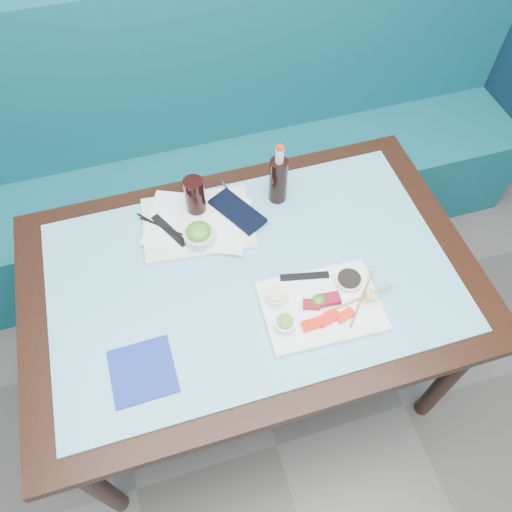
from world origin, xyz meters
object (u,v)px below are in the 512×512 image
object	(u,v)px
booth_bench	(201,171)
serving_tray	(198,223)
seaweed_bowl	(199,237)
cola_bottle_body	(278,180)
dining_table	(251,289)
sashimi_plate	(321,306)
cola_glass	(195,195)
blue_napkin	(143,371)

from	to	relation	value
booth_bench	serving_tray	size ratio (longest dim) A/B	8.43
seaweed_bowl	cola_bottle_body	size ratio (longest dim) A/B	0.57
dining_table	sashimi_plate	xyz separation A→B (m)	(0.17, -0.17, 0.10)
dining_table	sashimi_plate	size ratio (longest dim) A/B	4.08
booth_bench	sashimi_plate	distance (m)	1.10
seaweed_bowl	sashimi_plate	bearing A→B (deg)	-49.02
sashimi_plate	cola_glass	world-z (taller)	cola_glass
sashimi_plate	seaweed_bowl	size ratio (longest dim) A/B	3.50
dining_table	blue_napkin	bearing A→B (deg)	-149.61
serving_tray	dining_table	bearing A→B (deg)	-58.49
dining_table	serving_tray	distance (m)	0.28
dining_table	serving_tray	size ratio (longest dim) A/B	3.93
seaweed_bowl	blue_napkin	distance (m)	0.45
dining_table	cola_glass	distance (m)	0.35
booth_bench	seaweed_bowl	distance (m)	0.80
sashimi_plate	cola_glass	bearing A→B (deg)	122.65
seaweed_bowl	blue_napkin	bearing A→B (deg)	-123.15
serving_tray	booth_bench	bearing A→B (deg)	85.47
serving_tray	cola_glass	bearing A→B (deg)	85.75
booth_bench	cola_bottle_body	world-z (taller)	booth_bench
booth_bench	cola_glass	xyz separation A→B (m)	(-0.10, -0.55, 0.46)
booth_bench	sashimi_plate	xyz separation A→B (m)	(0.17, -1.01, 0.39)
serving_tray	seaweed_bowl	distance (m)	0.08
booth_bench	serving_tray	world-z (taller)	booth_bench
serving_tray	cola_glass	distance (m)	0.09
sashimi_plate	cola_bottle_body	world-z (taller)	cola_bottle_body
booth_bench	dining_table	xyz separation A→B (m)	(0.00, -0.84, 0.29)
sashimi_plate	serving_tray	xyz separation A→B (m)	(-0.28, 0.41, -0.00)
booth_bench	blue_napkin	distance (m)	1.18
booth_bench	dining_table	bearing A→B (deg)	-90.00
sashimi_plate	cola_bottle_body	xyz separation A→B (m)	(0.01, 0.44, 0.08)
dining_table	sashimi_plate	distance (m)	0.26
booth_bench	seaweed_bowl	xyz separation A→B (m)	(-0.12, -0.68, 0.42)
dining_table	cola_bottle_body	size ratio (longest dim) A/B	8.16
dining_table	cola_bottle_body	xyz separation A→B (m)	(0.17, 0.27, 0.18)
booth_bench	dining_table	world-z (taller)	booth_bench
dining_table	cola_glass	size ratio (longest dim) A/B	10.49
cola_glass	cola_bottle_body	size ratio (longest dim) A/B	0.78
sashimi_plate	serving_tray	bearing A→B (deg)	126.87
serving_tray	cola_glass	world-z (taller)	cola_glass
booth_bench	cola_bottle_body	bearing A→B (deg)	-72.98
cola_bottle_body	blue_napkin	world-z (taller)	cola_bottle_body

